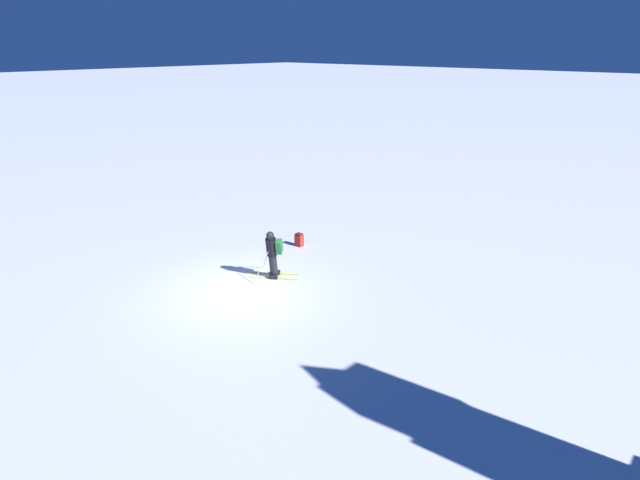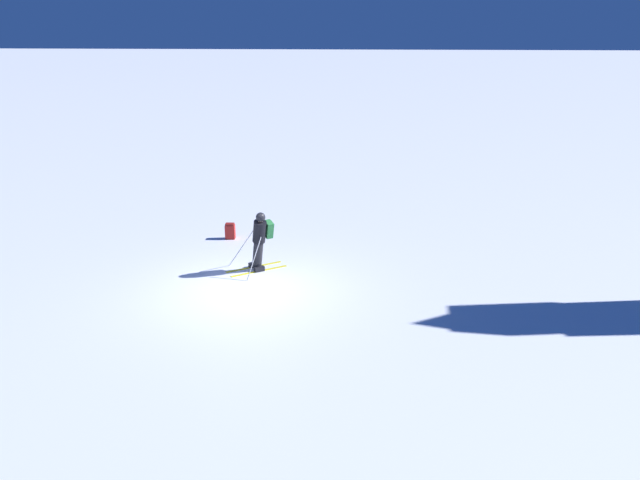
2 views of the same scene
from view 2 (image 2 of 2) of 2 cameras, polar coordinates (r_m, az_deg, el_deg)
ground_plane at (r=15.96m, az=-6.69°, el=-4.57°), size 300.00×300.00×0.00m
skier at (r=16.72m, az=-5.51°, el=0.15°), size 1.49×1.63×1.76m
spare_backpack at (r=19.69m, az=-8.22°, el=0.80°), size 0.23×0.31×0.50m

